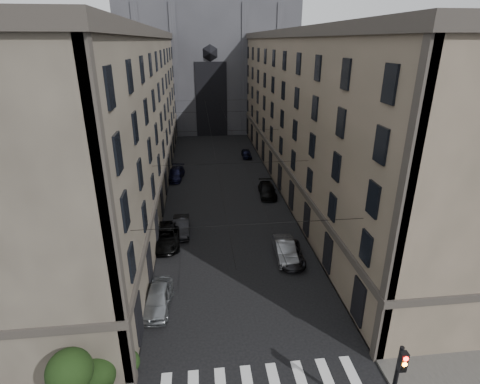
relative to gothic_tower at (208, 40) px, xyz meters
name	(u,v)px	position (x,y,z in m)	size (l,w,h in m)	color
sidewalk_left	(140,188)	(-10.50, -38.96, -17.72)	(7.00, 80.00, 0.15)	#383533
sidewalk_right	(300,182)	(10.50, -38.96, -17.72)	(7.00, 80.00, 0.15)	#383533
building_left	(107,116)	(-13.44, -38.96, -8.45)	(13.60, 60.60, 18.85)	#494238
building_right	(328,112)	(13.44, -38.96, -8.45)	(13.60, 60.60, 18.85)	brown
gothic_tower	(208,40)	(0.00, 0.00, 0.00)	(35.00, 23.00, 58.00)	#2D2D33
traffic_light_right	(396,381)	(5.60, -73.04, -14.51)	(0.34, 0.50, 5.20)	black
shrub_cluster	(93,379)	(-8.72, -69.95, -16.00)	(3.90, 4.40, 3.90)	black
tram_wires	(221,132)	(0.00, -39.33, -10.55)	(14.00, 60.00, 0.43)	black
car_left_near	(158,298)	(-6.20, -62.55, -17.01)	(1.85, 4.61, 1.57)	gray
car_left_midnear	(181,226)	(-4.91, -51.47, -17.07)	(1.54, 4.43, 1.46)	black
car_left_midfar	(166,236)	(-6.20, -53.49, -17.02)	(2.58, 5.60, 1.56)	black
car_left_far	(175,174)	(-6.20, -35.64, -17.07)	(2.05, 5.03, 1.46)	black
car_right_near	(285,250)	(4.20, -57.05, -17.03)	(1.63, 4.68, 1.54)	slate
car_right_midnear	(290,254)	(4.58, -57.56, -17.16)	(2.11, 4.58, 1.27)	black
car_right_midfar	(267,190)	(5.25, -42.93, -17.09)	(1.97, 4.86, 1.41)	black
car_right_far	(246,154)	(4.81, -26.67, -17.16)	(1.50, 3.73, 1.27)	black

